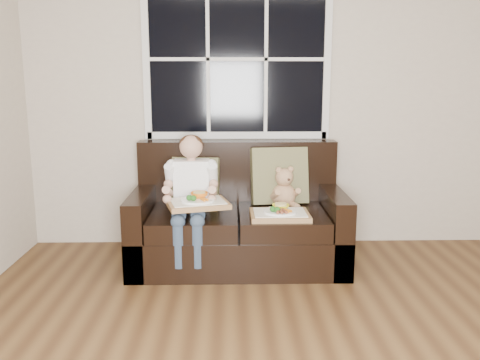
{
  "coord_description": "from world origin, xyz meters",
  "views": [
    {
      "loc": [
        -0.47,
        -2.01,
        1.51
      ],
      "look_at": [
        -0.39,
        1.85,
        0.72
      ],
      "focal_mm": 38.0,
      "sensor_mm": 36.0,
      "label": 1
    }
  ],
  "objects_px": {
    "loveseat": "(238,224)",
    "tray_left": "(198,202)",
    "child": "(191,186)",
    "teddy_bear": "(284,190)",
    "tray_right": "(280,213)"
  },
  "relations": [
    {
      "from": "tray_right",
      "to": "child",
      "type": "bearing_deg",
      "value": 164.69
    },
    {
      "from": "loveseat",
      "to": "tray_left",
      "type": "height_order",
      "value": "loveseat"
    },
    {
      "from": "child",
      "to": "teddy_bear",
      "type": "distance_m",
      "value": 0.77
    },
    {
      "from": "tray_left",
      "to": "tray_right",
      "type": "distance_m",
      "value": 0.63
    },
    {
      "from": "loveseat",
      "to": "tray_right",
      "type": "distance_m",
      "value": 0.47
    },
    {
      "from": "loveseat",
      "to": "child",
      "type": "distance_m",
      "value": 0.52
    },
    {
      "from": "child",
      "to": "teddy_bear",
      "type": "height_order",
      "value": "child"
    },
    {
      "from": "loveseat",
      "to": "tray_left",
      "type": "distance_m",
      "value": 0.52
    },
    {
      "from": "loveseat",
      "to": "teddy_bear",
      "type": "distance_m",
      "value": 0.47
    },
    {
      "from": "tray_right",
      "to": "loveseat",
      "type": "bearing_deg",
      "value": 135.51
    },
    {
      "from": "child",
      "to": "tray_right",
      "type": "relative_size",
      "value": 2.06
    },
    {
      "from": "loveseat",
      "to": "tray_right",
      "type": "bearing_deg",
      "value": -43.71
    },
    {
      "from": "child",
      "to": "loveseat",
      "type": "bearing_deg",
      "value": 18.18
    },
    {
      "from": "teddy_bear",
      "to": "tray_right",
      "type": "relative_size",
      "value": 0.78
    },
    {
      "from": "loveseat",
      "to": "child",
      "type": "xyz_separation_m",
      "value": [
        -0.37,
        -0.12,
        0.35
      ]
    }
  ]
}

